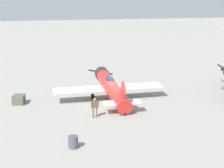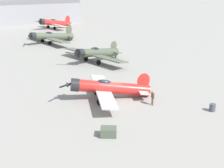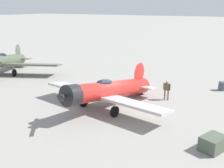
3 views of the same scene
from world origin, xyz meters
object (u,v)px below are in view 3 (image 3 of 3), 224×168
object	(u,v)px
ground_crew_mechanic	(167,88)
equipment_crate	(213,143)
airplane_foreground	(108,91)
airplane_mid_apron	(4,61)
fuel_drum	(222,86)

from	to	relation	value
ground_crew_mechanic	equipment_crate	xyz separation A→B (m)	(5.11, -6.77, -0.60)
airplane_foreground	airplane_mid_apron	distance (m)	16.39
equipment_crate	ground_crew_mechanic	bearing A→B (deg)	127.05
equipment_crate	fuel_drum	distance (m)	12.09
airplane_foreground	fuel_drum	distance (m)	11.57
airplane_mid_apron	equipment_crate	xyz separation A→B (m)	(24.42, -5.98, -1.08)
airplane_mid_apron	fuel_drum	size ratio (longest dim) A/B	15.82
airplane_foreground	ground_crew_mechanic	xyz separation A→B (m)	(3.25, 4.10, -0.37)
airplane_foreground	fuel_drum	size ratio (longest dim) A/B	13.64
airplane_foreground	fuel_drum	xyz separation A→B (m)	(6.79, 9.32, -0.97)
airplane_foreground	ground_crew_mechanic	size ratio (longest dim) A/B	6.72
airplane_foreground	airplane_mid_apron	size ratio (longest dim) A/B	0.86
airplane_foreground	equipment_crate	distance (m)	8.83
airplane_mid_apron	fuel_drum	bearing A→B (deg)	79.47
equipment_crate	airplane_mid_apron	bearing A→B (deg)	166.23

